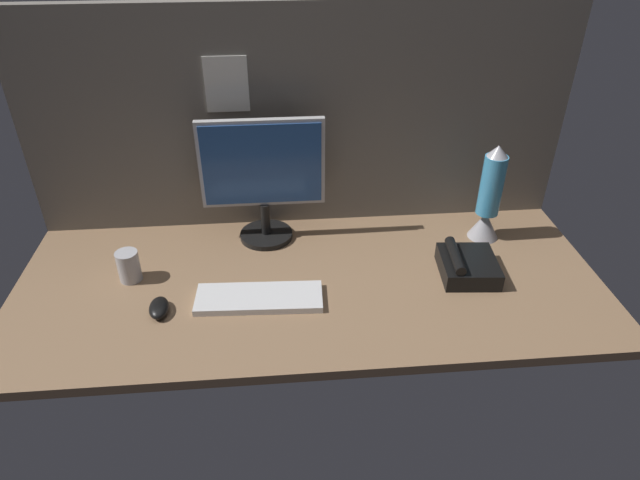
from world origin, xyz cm
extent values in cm
cube|color=#8C6B4C|center=(0.00, 0.00, -1.50)|extent=(180.00, 80.00, 3.00)
cube|color=slate|center=(0.00, 37.50, 37.25)|extent=(180.00, 5.00, 74.51)
cube|color=white|center=(-22.85, 34.70, 50.48)|extent=(13.55, 0.40, 17.48)
cylinder|color=black|center=(-13.13, 24.50, 0.90)|extent=(18.00, 18.00, 1.80)
cylinder|color=black|center=(-13.13, 24.50, 7.30)|extent=(3.20, 3.20, 11.00)
cube|color=#B7B7B7|center=(-13.13, 25.50, 27.56)|extent=(40.41, 2.40, 29.52)
cube|color=#264C8C|center=(-13.13, 24.10, 27.56)|extent=(38.01, 0.60, 27.12)
cube|color=silver|center=(-15.48, -10.12, 1.00)|extent=(37.55, 14.67, 2.00)
ellipsoid|color=black|center=(-43.86, -12.94, 1.70)|extent=(6.27, 9.98, 3.40)
cylinder|color=#B2B2B7|center=(-55.01, 3.93, 4.94)|extent=(6.83, 6.83, 9.89)
cone|color=#A5A5AD|center=(61.56, 18.48, 4.71)|extent=(10.35, 10.35, 9.41)
cylinder|color=#3F99CC|center=(61.56, 18.48, 19.76)|extent=(7.53, 7.53, 20.70)
cone|color=#A5A5AD|center=(61.56, 18.48, 31.99)|extent=(6.78, 6.78, 3.76)
cube|color=black|center=(49.48, -2.47, 2.80)|extent=(18.49, 20.32, 5.60)
cylinder|color=black|center=(44.80, -2.47, 7.20)|extent=(4.58, 17.30, 3.20)
camera|label=1|loc=(-8.80, -138.54, 104.19)|focal=31.22mm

